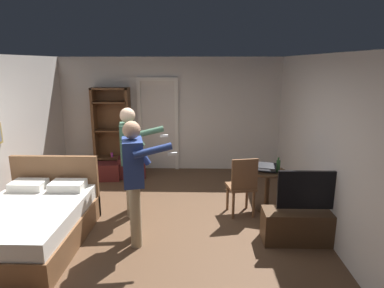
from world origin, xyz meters
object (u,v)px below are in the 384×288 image
(bottle_on_table, at_px, (278,166))
(suitcase_dark, at_px, (107,171))
(bookshelf, at_px, (112,127))
(laptop, at_px, (266,168))
(side_table, at_px, (267,184))
(wooden_chair, at_px, (242,184))
(person_blue_shirt, at_px, (134,174))
(tv_flatscreen, at_px, (308,222))
(suitcase_small, at_px, (132,167))
(person_striped_shirt, at_px, (130,154))
(bed, at_px, (32,223))

(bottle_on_table, bearing_deg, suitcase_dark, 155.28)
(bookshelf, bearing_deg, laptop, -34.24)
(side_table, xyz_separation_m, wooden_chair, (-0.45, -0.23, 0.08))
(laptop, relative_size, suitcase_dark, 0.73)
(bottle_on_table, bearing_deg, wooden_chair, -165.92)
(laptop, xyz_separation_m, suitcase_dark, (-3.08, 1.46, -0.57))
(person_blue_shirt, relative_size, suitcase_dark, 3.10)
(bookshelf, relative_size, tv_flatscreen, 1.53)
(suitcase_dark, distance_m, suitcase_small, 0.53)
(wooden_chair, bearing_deg, person_striped_shirt, 178.66)
(person_striped_shirt, bearing_deg, person_blue_shirt, -74.83)
(wooden_chair, height_order, person_blue_shirt, person_blue_shirt)
(laptop, distance_m, wooden_chair, 0.50)
(laptop, distance_m, bottle_on_table, 0.19)
(wooden_chair, relative_size, person_blue_shirt, 0.58)
(bookshelf, relative_size, side_table, 2.73)
(bookshelf, height_order, laptop, bookshelf)
(laptop, bearing_deg, suitcase_small, 147.40)
(tv_flatscreen, relative_size, bottle_on_table, 5.00)
(bookshelf, relative_size, bottle_on_table, 7.64)
(bookshelf, xyz_separation_m, wooden_chair, (2.68, -2.29, -0.48))
(laptop, bearing_deg, side_table, 44.49)
(bed, height_order, side_table, bed)
(side_table, distance_m, person_blue_shirt, 2.35)
(person_blue_shirt, relative_size, person_striped_shirt, 0.97)
(wooden_chair, relative_size, suitcase_small, 1.70)
(side_table, bearing_deg, bookshelf, 146.64)
(tv_flatscreen, xyz_separation_m, person_blue_shirt, (-2.39, -0.06, 0.71))
(person_blue_shirt, bearing_deg, suitcase_small, 102.84)
(tv_flatscreen, relative_size, suitcase_dark, 2.27)
(bed, relative_size, suitcase_small, 3.30)
(suitcase_small, bearing_deg, bottle_on_table, -42.64)
(bookshelf, distance_m, side_table, 3.79)
(person_blue_shirt, xyz_separation_m, suitcase_dark, (-1.11, 2.51, -0.81))
(bed, relative_size, person_blue_shirt, 1.12)
(person_striped_shirt, bearing_deg, bed, -140.70)
(laptop, relative_size, bottle_on_table, 1.62)
(side_table, xyz_separation_m, suitcase_small, (-2.63, 1.61, -0.24))
(laptop, height_order, suitcase_dark, laptop)
(bookshelf, xyz_separation_m, person_striped_shirt, (0.87, -2.25, -0.00))
(suitcase_dark, xyz_separation_m, suitcase_small, (0.49, 0.19, 0.04))
(person_blue_shirt, relative_size, suitcase_small, 2.96)
(suitcase_dark, bearing_deg, suitcase_small, 16.97)
(laptop, bearing_deg, person_striped_shirt, -176.27)
(bookshelf, xyz_separation_m, bottle_on_table, (3.27, -2.14, -0.22))
(person_blue_shirt, bearing_deg, bed, -177.00)
(bed, relative_size, person_striped_shirt, 1.09)
(bookshelf, height_order, tv_flatscreen, bookshelf)
(bookshelf, bearing_deg, suitcase_small, -41.78)
(suitcase_dark, bearing_deg, tv_flatscreen, -39.27)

